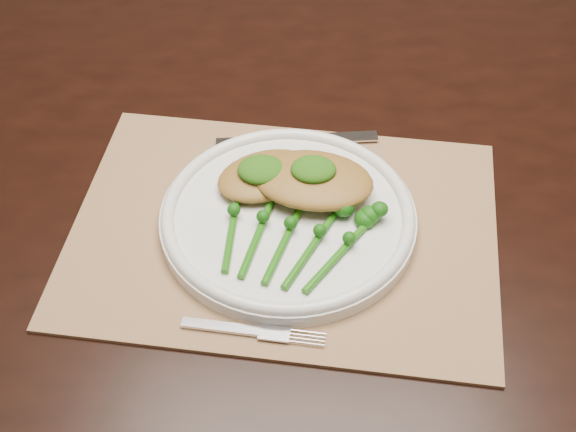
{
  "coord_description": "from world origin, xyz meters",
  "views": [
    {
      "loc": [
        -0.0,
        -0.8,
        1.42
      ],
      "look_at": [
        -0.02,
        -0.19,
        0.78
      ],
      "focal_mm": 50.0,
      "sensor_mm": 36.0,
      "label": 1
    }
  ],
  "objects_px": {
    "chicken_fillet_left": "(266,175)",
    "dinner_plate": "(288,216)",
    "placemat": "(284,230)",
    "broccolini_bundle": "(285,241)",
    "dining_table": "(315,341)"
  },
  "relations": [
    {
      "from": "broccolini_bundle",
      "to": "chicken_fillet_left",
      "type": "bearing_deg",
      "value": 121.39
    },
    {
      "from": "placemat",
      "to": "dinner_plate",
      "type": "xyz_separation_m",
      "value": [
        0.0,
        0.01,
        0.02
      ]
    },
    {
      "from": "dining_table",
      "to": "chicken_fillet_left",
      "type": "bearing_deg",
      "value": -143.35
    },
    {
      "from": "dining_table",
      "to": "chicken_fillet_left",
      "type": "xyz_separation_m",
      "value": [
        -0.07,
        -0.05,
        0.41
      ]
    },
    {
      "from": "dining_table",
      "to": "broccolini_bundle",
      "type": "bearing_deg",
      "value": -108.1
    },
    {
      "from": "placemat",
      "to": "broccolini_bundle",
      "type": "relative_size",
      "value": 2.42
    },
    {
      "from": "placemat",
      "to": "broccolini_bundle",
      "type": "distance_m",
      "value": 0.04
    },
    {
      "from": "chicken_fillet_left",
      "to": "placemat",
      "type": "bearing_deg",
      "value": -94.66
    },
    {
      "from": "placemat",
      "to": "dinner_plate",
      "type": "height_order",
      "value": "dinner_plate"
    },
    {
      "from": "chicken_fillet_left",
      "to": "broccolini_bundle",
      "type": "xyz_separation_m",
      "value": [
        0.02,
        -0.09,
        -0.01
      ]
    },
    {
      "from": "chicken_fillet_left",
      "to": "dinner_plate",
      "type": "bearing_deg",
      "value": -88.05
    },
    {
      "from": "dining_table",
      "to": "chicken_fillet_left",
      "type": "height_order",
      "value": "chicken_fillet_left"
    },
    {
      "from": "dinner_plate",
      "to": "chicken_fillet_left",
      "type": "height_order",
      "value": "chicken_fillet_left"
    },
    {
      "from": "placemat",
      "to": "chicken_fillet_left",
      "type": "relative_size",
      "value": 4.07
    },
    {
      "from": "placemat",
      "to": "chicken_fillet_left",
      "type": "bearing_deg",
      "value": 118.05
    }
  ]
}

